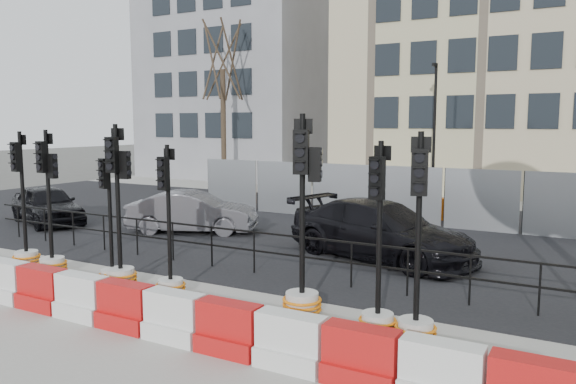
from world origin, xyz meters
The scene contains 22 objects.
ground centered at (0.00, 0.00, 0.00)m, with size 120.00×120.00×0.00m, color #51514C.
sidewalk_near centered at (0.00, -3.00, 0.01)m, with size 40.00×6.00×0.02m, color gray.
road centered at (0.00, 7.00, 0.01)m, with size 40.00×14.00×0.03m, color black.
sidewalk_far centered at (0.00, 16.00, 0.01)m, with size 40.00×4.00×0.02m, color gray.
building_grey centered at (-14.00, 21.99, 7.00)m, with size 11.00×9.06×14.00m.
building_cream centered at (2.00, 21.99, 9.00)m, with size 15.00×10.06×18.00m.
kerb_railing centered at (0.00, 1.20, 0.69)m, with size 18.00×0.04×1.00m.
heras_fencing centered at (-0.49, 9.71, 0.71)m, with size 14.33×1.72×2.00m.
lamp_post_far centered at (0.50, 14.98, 3.22)m, with size 0.12×0.56×6.00m.
tree_bare_far centered at (-11.00, 15.50, 6.65)m, with size 2.00×2.00×9.00m.
barrier_row centered at (0.00, -2.80, 0.37)m, with size 13.60×0.50×0.80m.
traffic_signal_a centered at (-5.11, -0.96, 0.67)m, with size 0.64×0.64×3.26m.
traffic_signal_b centered at (-3.99, -1.10, 0.79)m, with size 0.65×0.65×3.30m.
traffic_signal_c centered at (-2.15, -1.06, 0.61)m, with size 0.58×0.58×2.95m.
traffic_signal_d centered at (-1.87, -1.08, 0.82)m, with size 0.68×0.68×3.43m.
traffic_signal_e centered at (-0.53, -1.08, 0.63)m, with size 0.60×0.60×3.03m.
traffic_signal_f centered at (2.29, -0.80, 0.86)m, with size 0.71×0.71×3.61m.
traffic_signal_g centered at (3.79, -1.05, 0.65)m, with size 0.62×0.62×3.17m.
traffic_signal_h centered at (4.44, -1.11, 0.69)m, with size 0.65×0.65×3.32m.
car_a centered at (-9.67, 3.21, 0.67)m, with size 4.21×2.86×1.33m, color black.
car_b centered at (-4.31, 4.39, 0.66)m, with size 4.23×2.87×1.32m, color #4E4D52.
car_c centered at (2.05, 3.95, 0.74)m, with size 5.49×3.48×1.48m, color black.
Camera 1 is at (6.77, -9.43, 3.44)m, focal length 35.00 mm.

